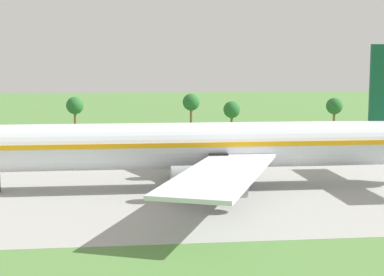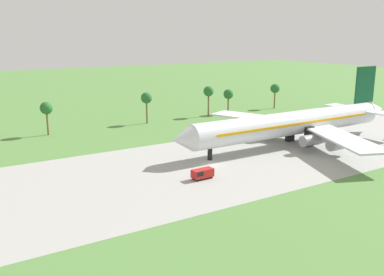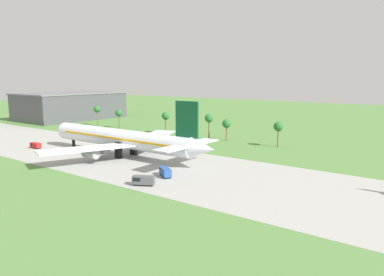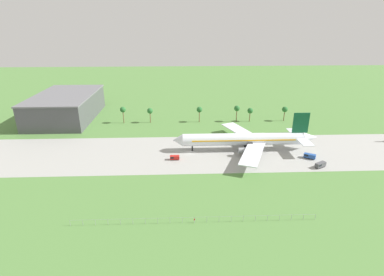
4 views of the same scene
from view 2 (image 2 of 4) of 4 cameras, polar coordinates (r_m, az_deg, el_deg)
ground_plane at (r=95.52m, az=2.54°, el=-3.49°), size 600.00×600.00×0.00m
taxiway_strip at (r=95.51m, az=2.54°, el=-3.48°), size 320.00×44.00×0.02m
jet_airliner at (r=114.38m, az=13.75°, el=1.97°), size 73.21×58.55×19.31m
catering_van at (r=85.40m, az=1.32°, el=-4.78°), size 4.50×2.16×2.04m
palm_tree_row at (r=141.10m, az=-4.14°, el=5.36°), size 107.54×3.60×10.68m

